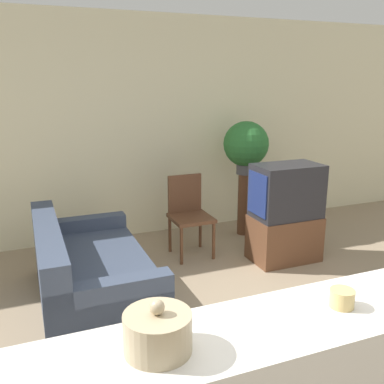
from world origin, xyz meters
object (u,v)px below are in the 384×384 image
at_px(television, 286,191).
at_px(potted_plant, 246,145).
at_px(couch, 89,275).
at_px(decorative_bowl, 158,332).
at_px(wooden_chair, 189,211).

xyz_separation_m(television, potted_plant, (-0.01, 0.89, 0.37)).
distance_m(couch, television, 2.21).
xyz_separation_m(potted_plant, decorative_bowl, (-2.19, -3.34, -0.07)).
bearing_deg(couch, decorative_bowl, -91.60).
xyz_separation_m(television, decorative_bowl, (-2.20, -2.45, 0.30)).
bearing_deg(television, couch, -175.02).
height_order(television, wooden_chair, television).
bearing_deg(decorative_bowl, television, 48.12).
distance_m(television, wooden_chair, 1.10).
xyz_separation_m(wooden_chair, potted_plant, (0.89, 0.33, 0.66)).
distance_m(television, potted_plant, 0.96).
relative_size(wooden_chair, decorative_bowl, 3.69).
xyz_separation_m(couch, television, (2.14, 0.19, 0.51)).
height_order(potted_plant, decorative_bowl, potted_plant).
distance_m(couch, decorative_bowl, 2.41).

